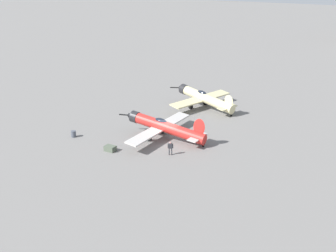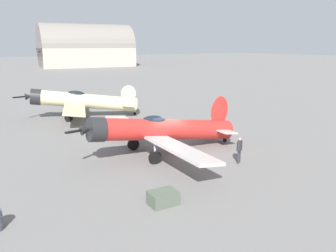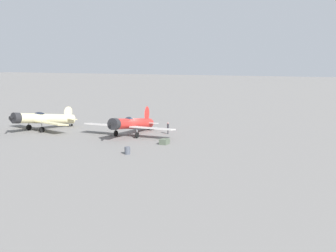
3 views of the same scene
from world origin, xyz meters
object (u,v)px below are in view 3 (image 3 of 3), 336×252
object	(u,v)px
airplane_mid_apron	(42,119)
airplane_foreground	(131,124)
equipment_crate	(164,142)
fuel_drum	(127,151)
ground_crew_mechanic	(168,127)

from	to	relation	value
airplane_mid_apron	airplane_foreground	bearing A→B (deg)	111.03
airplane_mid_apron	equipment_crate	bearing A→B (deg)	99.49
airplane_foreground	airplane_mid_apron	distance (m)	13.84
airplane_mid_apron	equipment_crate	size ratio (longest dim) A/B	8.87
equipment_crate	airplane_foreground	bearing A→B (deg)	-30.46
airplane_mid_apron	equipment_crate	distance (m)	20.44
airplane_foreground	fuel_drum	world-z (taller)	airplane_foreground
airplane_foreground	equipment_crate	bearing A→B (deg)	61.73
airplane_foreground	equipment_crate	world-z (taller)	airplane_foreground
airplane_foreground	fuel_drum	size ratio (longest dim) A/B	15.89
airplane_foreground	ground_crew_mechanic	distance (m)	5.14
ground_crew_mechanic	fuel_drum	size ratio (longest dim) A/B	1.97
fuel_drum	airplane_mid_apron	bearing A→B (deg)	-27.46
airplane_mid_apron	fuel_drum	size ratio (longest dim) A/B	14.05
airplane_foreground	airplane_mid_apron	world-z (taller)	airplane_foreground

